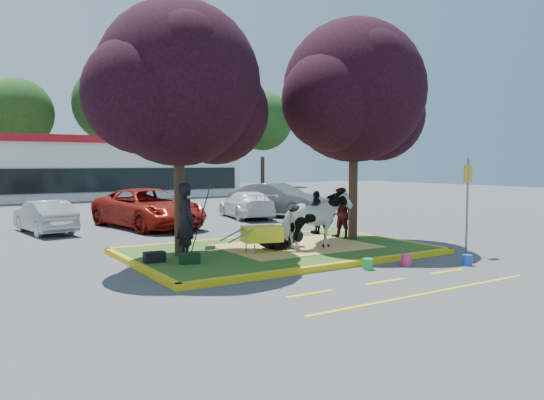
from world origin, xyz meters
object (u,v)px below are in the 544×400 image
cow (315,220)px  handler (186,221)px  wheelbarrow (262,234)px  bucket_green (368,264)px  calf (278,239)px  car_silver (45,217)px  bucket_blue (467,260)px  sign_post (468,195)px  bucket_pink (406,260)px

cow → handler: bearing=82.6°
wheelbarrow → bucket_green: 3.04m
calf → car_silver: bearing=102.8°
bucket_blue → sign_post: bearing=38.4°
bucket_green → car_silver: size_ratio=0.07×
sign_post → bucket_green: 4.04m
sign_post → car_silver: bearing=124.0°
bucket_blue → car_silver: (-7.83, 12.17, 0.47)m
calf → bucket_blue: 5.01m
calf → sign_post: bearing=-51.2°
bucket_blue → bucket_pink: bearing=149.9°
bucket_green → car_silver: (-5.38, 11.23, 0.47)m
cow → bucket_green: (-0.10, -2.24, -0.84)m
cow → wheelbarrow: (-1.41, 0.46, -0.34)m
calf → bucket_green: size_ratio=4.88×
calf → bucket_blue: calf is taller
bucket_pink → car_silver: bearing=119.7°
sign_post → wheelbarrow: bearing=147.2°
bucket_blue → car_silver: bearing=122.8°
sign_post → car_silver: (-9.11, 11.15, -1.07)m
bucket_green → sign_post: bearing=1.2°
handler → car_silver: size_ratio=0.52×
calf → wheelbarrow: size_ratio=0.69×
bucket_pink → bucket_green: bearing=171.3°
cow → car_silver: size_ratio=0.54×
bucket_pink → car_silver: (-6.51, 11.40, 0.45)m
sign_post → bucket_blue: sign_post is taller
calf → cow: bearing=-63.7°
bucket_pink → cow: bearing=112.9°
sign_post → bucket_pink: (-2.61, -0.25, -1.53)m
wheelbarrow → car_silver: size_ratio=0.51×
cow → bucket_pink: size_ratio=6.72×
cow → bucket_green: 2.40m
bucket_pink → bucket_blue: 1.53m
wheelbarrow → bucket_pink: wheelbarrow is taller
calf → bucket_blue: bearing=-69.3°
handler → bucket_green: 4.58m
cow → bucket_blue: cow is taller
handler → bucket_pink: 5.56m
calf → car_silver: (-4.76, 8.22, 0.17)m
cow → handler: 3.58m
handler → wheelbarrow: size_ratio=1.01×
bucket_pink → calf: bearing=118.9°
calf → wheelbarrow: wheelbarrow is taller
cow → car_silver: cow is taller
cow → bucket_blue: 4.04m
handler → car_silver: 8.57m
handler → sign_post: size_ratio=0.71×
bucket_blue → car_silver: car_silver is taller
sign_post → car_silver: sign_post is taller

